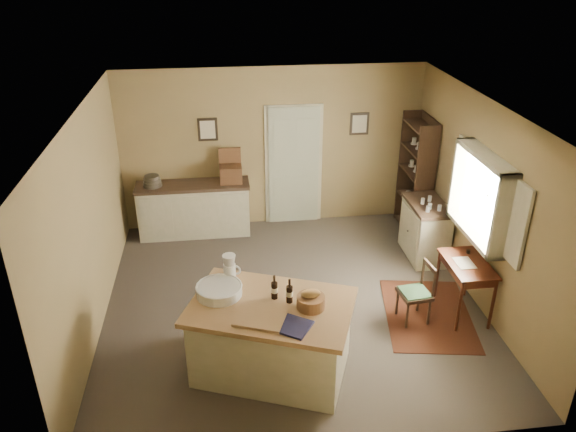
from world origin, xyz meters
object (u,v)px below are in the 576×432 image
object	(u,v)px
writing_desk	(467,269)
shelving_unit	(418,175)
right_cabinet	(425,229)
desk_chair	(415,294)
sideboard	(195,207)
work_island	(271,336)

from	to	relation	value
writing_desk	shelving_unit	distance (m)	2.46
right_cabinet	shelving_unit	distance (m)	1.07
desk_chair	right_cabinet	xyz separation A→B (m)	(0.70, 1.59, 0.06)
sideboard	writing_desk	bearing A→B (deg)	-37.38
work_island	right_cabinet	bearing A→B (deg)	62.54
work_island	sideboard	bearing A→B (deg)	126.06
writing_desk	shelving_unit	world-z (taller)	shelving_unit
writing_desk	shelving_unit	bearing A→B (deg)	86.43
writing_desk	desk_chair	xyz separation A→B (m)	(-0.70, -0.08, -0.27)
sideboard	desk_chair	bearing A→B (deg)	-44.34
shelving_unit	sideboard	bearing A→B (deg)	175.75
work_island	shelving_unit	distance (m)	4.28
work_island	desk_chair	bearing A→B (deg)	41.61
work_island	shelving_unit	bearing A→B (deg)	70.55
shelving_unit	writing_desk	bearing A→B (deg)	-93.57
shelving_unit	work_island	bearing A→B (deg)	-130.67
work_island	writing_desk	xyz separation A→B (m)	(2.62, 0.79, 0.18)
writing_desk	right_cabinet	xyz separation A→B (m)	(-0.00, 1.51, -0.21)
work_island	right_cabinet	size ratio (longest dim) A/B	2.07
desk_chair	shelving_unit	xyz separation A→B (m)	(0.85, 2.51, 0.58)
right_cabinet	work_island	bearing A→B (deg)	-138.68
sideboard	desk_chair	size ratio (longest dim) A/B	2.30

